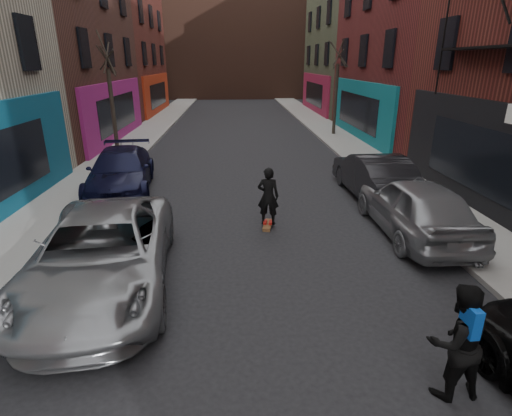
{
  "coord_description": "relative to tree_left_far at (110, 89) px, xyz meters",
  "views": [
    {
      "loc": [
        -0.39,
        -2.1,
        4.61
      ],
      "look_at": [
        0.07,
        6.06,
        1.6
      ],
      "focal_mm": 28.0,
      "sensor_mm": 36.0,
      "label": 1
    }
  ],
  "objects": [
    {
      "name": "parked_right_far",
      "position": [
        10.8,
        -9.99,
        -2.54
      ],
      "size": [
        2.01,
        4.92,
        1.67
      ],
      "primitive_type": "imported",
      "rotation": [
        0.0,
        0.0,
        3.15
      ],
      "color": "gray",
      "rests_on": "ground"
    },
    {
      "name": "building_far",
      "position": [
        6.2,
        38.0,
        3.62
      ],
      "size": [
        40.0,
        10.0,
        14.0
      ],
      "primitive_type": "cube",
      "color": "#47281E",
      "rests_on": "ground"
    },
    {
      "name": "skateboarder",
      "position": [
        6.78,
        -9.21,
        -2.43
      ],
      "size": [
        0.69,
        0.52,
        1.71
      ],
      "primitive_type": "imported",
      "rotation": [
        0.0,
        0.0,
        2.94
      ],
      "color": "black",
      "rests_on": "skateboard"
    },
    {
      "name": "pedestrian",
      "position": [
        8.89,
        -15.65,
        -2.47
      ],
      "size": [
        0.92,
        0.74,
        1.8
      ],
      "rotation": [
        0.0,
        0.0,
        3.21
      ],
      "color": "black",
      "rests_on": "ground"
    },
    {
      "name": "skateboard",
      "position": [
        6.78,
        -9.21,
        -3.33
      ],
      "size": [
        0.37,
        0.83,
        0.1
      ],
      "primitive_type": "cube",
      "rotation": [
        0.0,
        0.0,
        -0.2
      ],
      "color": "brown",
      "rests_on": "ground"
    },
    {
      "name": "parked_left_end",
      "position": [
        1.6,
        -5.47,
        -2.61
      ],
      "size": [
        2.82,
        5.57,
        1.55
      ],
      "primitive_type": "imported",
      "rotation": [
        0.0,
        0.0,
        0.12
      ],
      "color": "black",
      "rests_on": "ground"
    },
    {
      "name": "sidewalk_left",
      "position": [
        -0.05,
        12.0,
        -3.31
      ],
      "size": [
        2.5,
        84.0,
        0.13
      ],
      "primitive_type": "cube",
      "color": "gray",
      "rests_on": "ground"
    },
    {
      "name": "tree_right_far",
      "position": [
        12.4,
        6.0,
        0.15
      ],
      "size": [
        2.0,
        2.0,
        6.8
      ],
      "primitive_type": null,
      "color": "black",
      "rests_on": "sidewalk_right"
    },
    {
      "name": "parked_right_end",
      "position": [
        10.8,
        -6.54,
        -2.59
      ],
      "size": [
        1.84,
        4.87,
        1.59
      ],
      "primitive_type": "imported",
      "rotation": [
        0.0,
        0.0,
        3.18
      ],
      "color": "black",
      "rests_on": "ground"
    },
    {
      "name": "parked_left_far",
      "position": [
        3.0,
        -12.36,
        -2.56
      ],
      "size": [
        3.31,
        6.16,
        1.64
      ],
      "primitive_type": "imported",
      "rotation": [
        0.0,
        0.0,
        0.1
      ],
      "color": "gray",
      "rests_on": "ground"
    },
    {
      "name": "tree_left_far",
      "position": [
        0.0,
        0.0,
        0.0
      ],
      "size": [
        2.0,
        2.0,
        6.5
      ],
      "primitive_type": null,
      "color": "black",
      "rests_on": "sidewalk_left"
    },
    {
      "name": "sidewalk_right",
      "position": [
        12.45,
        12.0,
        -3.31
      ],
      "size": [
        2.5,
        84.0,
        0.13
      ],
      "primitive_type": "cube",
      "color": "gray",
      "rests_on": "ground"
    }
  ]
}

